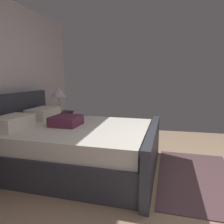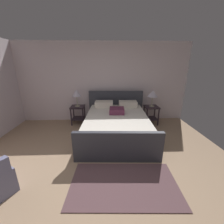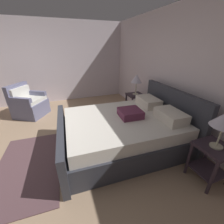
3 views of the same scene
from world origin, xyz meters
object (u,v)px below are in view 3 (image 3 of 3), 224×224
(bed, at_px, (124,130))
(table_lamp_left, at_px, (137,79))
(nightstand_left, at_px, (135,101))
(nightstand_right, at_px, (212,158))
(armchair, at_px, (28,104))

(bed, bearing_deg, table_lamp_left, 143.32)
(nightstand_left, bearing_deg, bed, -36.68)
(nightstand_right, distance_m, nightstand_left, 2.43)
(bed, height_order, table_lamp_left, table_lamp_left)
(bed, distance_m, nightstand_left, 1.52)
(table_lamp_left, bearing_deg, nightstand_left, -75.96)
(table_lamp_left, bearing_deg, bed, -36.68)
(bed, relative_size, armchair, 2.39)
(bed, height_order, nightstand_left, bed)
(bed, distance_m, nightstand_right, 1.45)
(bed, distance_m, table_lamp_left, 1.67)
(nightstand_right, xyz_separation_m, table_lamp_left, (-2.43, 0.12, 0.63))
(bed, bearing_deg, nightstand_left, 143.32)
(nightstand_left, xyz_separation_m, table_lamp_left, (-0.00, 0.00, 0.63))
(nightstand_right, bearing_deg, bed, -146.85)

